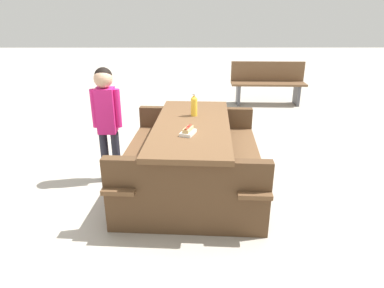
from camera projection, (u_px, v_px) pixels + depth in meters
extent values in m
plane|color=#ADA599|center=(192.00, 188.00, 3.69)|extent=(30.00, 30.00, 0.00)
cube|color=brown|center=(192.00, 126.00, 3.43)|extent=(1.84, 0.87, 0.05)
cube|color=brown|center=(245.00, 154.00, 3.50)|extent=(1.81, 0.39, 0.04)
cube|color=brown|center=(139.00, 151.00, 3.57)|extent=(1.81, 0.39, 0.04)
cube|color=#4D3520|center=(187.00, 197.00, 2.84)|extent=(0.19, 1.40, 0.70)
cube|color=#4D3520|center=(196.00, 134.00, 4.29)|extent=(0.19, 1.40, 0.70)
cylinder|color=yellow|center=(194.00, 107.00, 3.63)|extent=(0.07, 0.07, 0.19)
cone|color=yellow|center=(194.00, 97.00, 3.59)|extent=(0.06, 0.06, 0.04)
cylinder|color=silver|center=(194.00, 94.00, 3.58)|extent=(0.04, 0.04, 0.02)
cube|color=white|center=(188.00, 133.00, 3.11)|extent=(0.21, 0.16, 0.03)
cube|color=#D8B272|center=(188.00, 129.00, 3.10)|extent=(0.16, 0.10, 0.04)
cylinder|color=maroon|center=(188.00, 128.00, 3.09)|extent=(0.14, 0.07, 0.03)
ellipsoid|color=maroon|center=(188.00, 126.00, 3.09)|extent=(0.07, 0.05, 0.01)
cylinder|color=#262633|center=(116.00, 156.00, 3.79)|extent=(0.09, 0.09, 0.58)
cylinder|color=#262633|center=(105.00, 156.00, 3.79)|extent=(0.09, 0.09, 0.58)
cube|color=#D11E72|center=(106.00, 111.00, 3.59)|extent=(0.18, 0.20, 0.49)
cylinder|color=#D11E72|center=(118.00, 108.00, 3.59)|extent=(0.07, 0.07, 0.42)
cylinder|color=#D11E72|center=(95.00, 108.00, 3.58)|extent=(0.07, 0.07, 0.42)
sphere|color=tan|center=(103.00, 79.00, 3.47)|extent=(0.19, 0.19, 0.19)
sphere|color=black|center=(103.00, 76.00, 3.47)|extent=(0.18, 0.18, 0.18)
cube|color=brown|center=(268.00, 84.00, 6.85)|extent=(0.46, 1.51, 0.04)
cube|color=brown|center=(268.00, 71.00, 6.93)|extent=(0.10, 1.50, 0.40)
cube|color=#4C4C51|center=(238.00, 94.00, 6.95)|extent=(0.36, 0.07, 0.41)
cube|color=#4C4C51|center=(297.00, 95.00, 6.91)|extent=(0.36, 0.07, 0.41)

